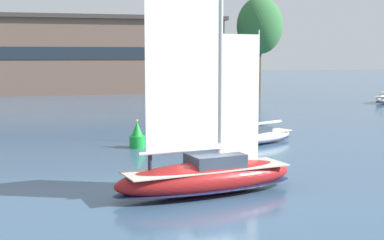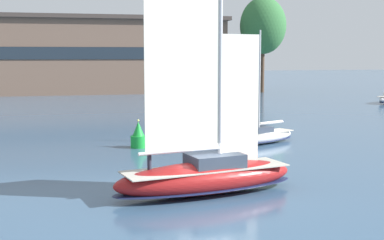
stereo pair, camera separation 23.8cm
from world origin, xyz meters
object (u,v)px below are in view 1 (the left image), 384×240
at_px(sailboat_moored_far_slip, 262,136).
at_px(sailboat_main, 207,173).
at_px(channel_buoy, 137,136).
at_px(tree_shore_left, 260,26).

bearing_deg(sailboat_moored_far_slip, sailboat_main, -121.01).
distance_m(sailboat_main, channel_buoy, 14.11).
xyz_separation_m(tree_shore_left, channel_buoy, (-30.12, -53.52, -11.24)).
distance_m(sailboat_main, sailboat_moored_far_slip, 15.96).
bearing_deg(sailboat_main, channel_buoy, 95.96).
bearing_deg(sailboat_main, sailboat_moored_far_slip, 58.99).
bearing_deg(tree_shore_left, channel_buoy, -119.38).
bearing_deg(channel_buoy, sailboat_moored_far_slip, -2.11).
distance_m(tree_shore_left, sailboat_moored_far_slip, 58.75).
xyz_separation_m(tree_shore_left, sailboat_main, (-28.66, -67.55, -11.03)).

